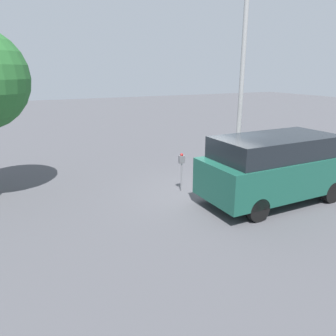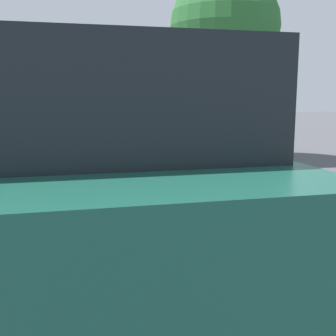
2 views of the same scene
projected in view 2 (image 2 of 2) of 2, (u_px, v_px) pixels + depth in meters
ground_plane at (188, 231)px, 5.65m from camera, size 80.00×80.00×0.00m
parking_meter_near at (218, 151)px, 6.24m from camera, size 0.20×0.11×1.33m
parking_meter_far at (135, 119)px, 12.55m from camera, size 0.20×0.11×1.55m
parked_van at (85, 173)px, 3.66m from camera, size 4.77×2.10×2.08m
street_tree at (225, 27)px, 11.79m from camera, size 3.07×3.07×5.25m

